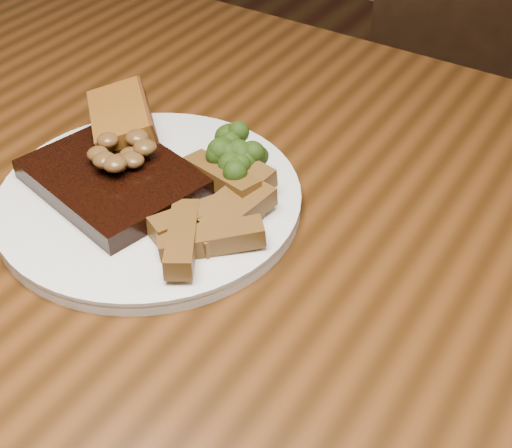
# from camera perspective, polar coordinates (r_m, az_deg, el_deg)

# --- Properties ---
(dining_table) EXTENTS (1.60, 0.90, 0.75)m
(dining_table) POSITION_cam_1_polar(r_m,az_deg,el_deg) (0.76, -0.28, -6.31)
(dining_table) COLOR #44240D
(dining_table) RESTS_ON ground
(chair_far) EXTENTS (0.59, 0.59, 0.95)m
(chair_far) POSITION_cam_1_polar(r_m,az_deg,el_deg) (1.37, 18.06, 8.10)
(chair_far) COLOR black
(chair_far) RESTS_ON ground
(plate) EXTENTS (0.35, 0.35, 0.01)m
(plate) POSITION_cam_1_polar(r_m,az_deg,el_deg) (0.74, -8.47, 1.87)
(plate) COLOR silver
(plate) RESTS_ON dining_table
(steak) EXTENTS (0.20, 0.17, 0.03)m
(steak) POSITION_cam_1_polar(r_m,az_deg,el_deg) (0.74, -11.32, 3.50)
(steak) COLOR black
(steak) RESTS_ON plate
(steak_bone) EXTENTS (0.14, 0.04, 0.02)m
(steak_bone) POSITION_cam_1_polar(r_m,az_deg,el_deg) (0.72, -14.36, 0.82)
(steak_bone) COLOR #BDAF92
(steak_bone) RESTS_ON plate
(mushroom_pile) EXTENTS (0.07, 0.07, 0.03)m
(mushroom_pile) POSITION_cam_1_polar(r_m,az_deg,el_deg) (0.73, -11.45, 5.48)
(mushroom_pile) COLOR #523619
(mushroom_pile) RESTS_ON steak
(garlic_bread) EXTENTS (0.12, 0.12, 0.02)m
(garlic_bread) POSITION_cam_1_polar(r_m,az_deg,el_deg) (0.82, -10.65, 7.23)
(garlic_bread) COLOR brown
(garlic_bread) RESTS_ON plate
(potato_wedges) EXTENTS (0.13, 0.13, 0.02)m
(potato_wedges) POSITION_cam_1_polar(r_m,az_deg,el_deg) (0.69, -3.31, 0.64)
(potato_wedges) COLOR brown
(potato_wedges) RESTS_ON plate
(broccoli_cluster) EXTENTS (0.08, 0.08, 0.04)m
(broccoli_cluster) POSITION_cam_1_polar(r_m,az_deg,el_deg) (0.73, -2.04, 4.52)
(broccoli_cluster) COLOR #24370C
(broccoli_cluster) RESTS_ON plate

